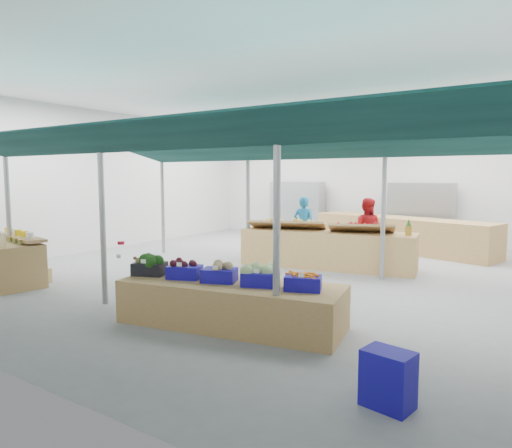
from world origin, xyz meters
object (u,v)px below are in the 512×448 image
object	(u,v)px
veg_counter	(231,304)
crate_stack	(388,379)
vendor_right	(366,231)
bottle_shelf	(9,261)
fruit_counter	(327,249)
vendor_left	(304,226)

from	to	relation	value
veg_counter	crate_stack	size ratio (longest dim) A/B	5.98
veg_counter	vendor_right	size ratio (longest dim) A/B	2.00
bottle_shelf	vendor_right	world-z (taller)	vendor_right
fruit_counter	vendor_right	size ratio (longest dim) A/B	2.50
vendor_right	crate_stack	bearing A→B (deg)	101.82
bottle_shelf	veg_counter	size ratio (longest dim) A/B	0.63
fruit_counter	vendor_left	distance (m)	1.67
vendor_left	vendor_right	world-z (taller)	same
fruit_counter	crate_stack	xyz separation A→B (m)	(3.34, -5.97, -0.17)
bottle_shelf	crate_stack	world-z (taller)	bottle_shelf
bottle_shelf	vendor_right	size ratio (longest dim) A/B	1.26
crate_stack	bottle_shelf	bearing A→B (deg)	174.39
crate_stack	vendor_right	xyz separation A→B (m)	(-2.74, 7.07, 0.56)
fruit_counter	vendor_right	world-z (taller)	vendor_right
fruit_counter	crate_stack	bearing A→B (deg)	-70.14
bottle_shelf	vendor_right	xyz separation A→B (m)	(5.46, 6.27, 0.37)
bottle_shelf	vendor_left	bearing A→B (deg)	71.25
crate_stack	vendor_left	bearing A→B (deg)	122.68
vendor_left	bottle_shelf	bearing A→B (deg)	50.37
veg_counter	vendor_left	xyz separation A→B (m)	(-1.82, 5.93, 0.51)
crate_stack	fruit_counter	bearing A→B (deg)	119.19
vendor_left	vendor_right	bearing A→B (deg)	170.67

